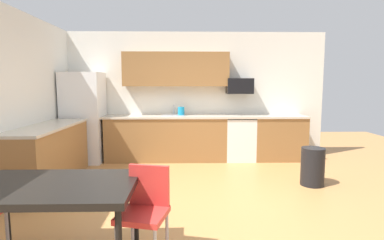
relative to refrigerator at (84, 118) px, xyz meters
The scene contains 17 objects.
ground_plane 3.24m from the refrigerator, 45.52° to the right, with size 12.00×12.00×0.00m, color #B77F47.
wall_back 2.26m from the refrigerator, 11.16° to the left, with size 5.80×0.10×2.70m, color white.
cabinet_run_back 1.74m from the refrigerator, ahead, with size 2.48×0.60×0.90m, color olive.
cabinet_run_back_right 4.07m from the refrigerator, ahead, with size 1.07×0.60×0.90m, color olive.
cabinet_run_left 1.50m from the refrigerator, 94.83° to the right, with size 0.60×2.00×0.90m, color olive.
countertop_back 2.18m from the refrigerator, ahead, with size 4.80×0.64×0.04m, color beige.
countertop_left 1.43m from the refrigerator, 94.83° to the right, with size 0.64×2.00×0.04m, color beige.
upper_cabinets_back 2.13m from the refrigerator, ahead, with size 2.20×0.34×0.70m, color olive.
refrigerator is the anchor object (origin of this frame).
oven_range 3.25m from the refrigerator, ahead, with size 0.60×0.60×0.91m.
microwave 3.28m from the refrigerator, ahead, with size 0.54×0.36×0.32m, color black.
sink_basin 1.83m from the refrigerator, ahead, with size 0.48×0.40×0.14m, color #A5A8AD.
sink_faucet 1.85m from the refrigerator, ahead, with size 0.02×0.02×0.24m, color #B2B5BA.
dining_table 3.79m from the refrigerator, 75.85° to the right, with size 1.40×0.90×0.74m.
chair_near_table 4.00m from the refrigerator, 64.67° to the right, with size 0.48×0.48×0.85m.
trash_bin 4.42m from the refrigerator, 21.44° to the right, with size 0.36×0.36×0.60m, color black.
kettle 1.99m from the refrigerator, ahead, with size 0.14×0.14×0.20m, color #198CBF.
Camera 1 is at (-0.12, -4.00, 1.58)m, focal length 28.41 mm.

